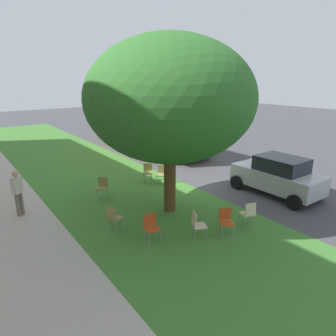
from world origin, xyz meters
TOP-DOWN VIEW (x-y plane):
  - ground at (0.00, 0.00)m, footprint 80.00×80.00m
  - grass_verge at (0.00, 3.20)m, footprint 48.00×6.00m
  - sidewalk_strip at (0.00, 7.60)m, footprint 48.00×2.80m
  - street_tree at (-1.21, 2.55)m, footprint 5.78×5.78m
  - chair_0 at (-3.75, 2.24)m, footprint 0.57×0.57m
  - chair_1 at (-2.68, 4.33)m, footprint 0.48×0.48m
  - chair_2 at (-3.83, 1.25)m, footprint 0.52×0.51m
  - chair_3 at (-1.43, 4.98)m, footprint 0.55×0.55m
  - chair_4 at (1.39, 4.07)m, footprint 0.59×0.59m
  - chair_5 at (2.02, 1.46)m, footprint 0.59×0.59m
  - chair_6 at (1.36, 1.10)m, footprint 0.58×0.59m
  - chair_7 at (-3.41, 3.14)m, footprint 0.56×0.56m
  - parked_car at (-2.64, -2.07)m, footprint 3.70×1.92m
  - school_bus at (7.83, -2.51)m, footprint 10.40×2.80m
  - pedestrian_0 at (1.64, 7.16)m, footprint 0.38×0.41m

SIDE VIEW (x-z plane):
  - ground at x=0.00m, z-range 0.00..0.00m
  - grass_verge at x=0.00m, z-range 0.00..0.01m
  - sidewalk_strip at x=0.00m, z-range 0.00..0.01m
  - chair_0 at x=-3.75m, z-range 0.08..0.96m
  - chair_1 at x=-2.68m, z-range 0.08..0.96m
  - chair_2 at x=-3.83m, z-range 0.08..0.96m
  - chair_3 at x=-1.43m, z-range 0.08..0.96m
  - chair_4 at x=1.39m, z-range 0.08..0.96m
  - chair_5 at x=2.02m, z-range 0.08..0.96m
  - chair_6 at x=1.36m, z-range 0.08..0.96m
  - chair_7 at x=-3.41m, z-range 0.08..0.96m
  - parked_car at x=-2.64m, z-range 0.01..1.66m
  - pedestrian_0 at x=1.64m, z-range 0.08..1.77m
  - school_bus at x=7.83m, z-range 0.32..3.20m
  - street_tree at x=-1.21m, z-range 0.96..7.16m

